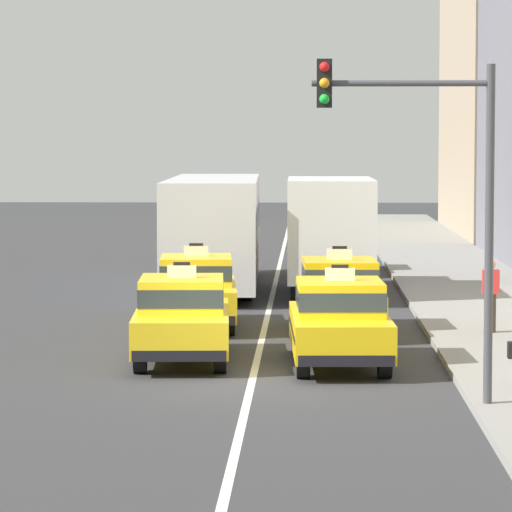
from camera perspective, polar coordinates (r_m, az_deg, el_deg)
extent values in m
plane|color=#353538|center=(27.75, -0.16, -4.67)|extent=(160.00, 160.00, 0.00)
cube|color=silver|center=(47.60, 0.73, -0.92)|extent=(0.14, 80.00, 0.01)
cube|color=gray|center=(42.85, 8.09, -1.45)|extent=(4.00, 90.00, 0.15)
cylinder|color=black|center=(31.93, -3.97, -2.92)|extent=(0.27, 0.65, 0.64)
cylinder|color=black|center=(31.89, -1.32, -2.92)|extent=(0.27, 0.65, 0.64)
cylinder|color=black|center=(28.90, -4.27, -3.68)|extent=(0.27, 0.65, 0.64)
cylinder|color=black|center=(28.86, -1.33, -3.68)|extent=(0.27, 0.65, 0.64)
cube|color=yellow|center=(30.34, -2.72, -2.63)|extent=(2.05, 4.59, 0.70)
cube|color=black|center=(30.34, -2.72, -2.54)|extent=(2.05, 4.23, 0.10)
cube|color=yellow|center=(30.12, -2.73, -1.40)|extent=(1.71, 2.19, 0.64)
cube|color=#2D3842|center=(30.12, -2.73, -1.40)|extent=(1.73, 2.21, 0.35)
cube|color=white|center=(30.08, -2.74, -0.57)|extent=(0.57, 0.15, 0.24)
cube|color=black|center=(30.07, -2.74, -0.28)|extent=(0.33, 0.13, 0.06)
cube|color=black|center=(32.57, -2.62, -2.60)|extent=(1.72, 0.23, 0.20)
cube|color=black|center=(28.19, -2.84, -3.67)|extent=(1.72, 0.23, 0.20)
cylinder|color=black|center=(37.38, -3.31, -1.87)|extent=(0.28, 0.65, 0.64)
cylinder|color=black|center=(37.36, -1.05, -1.87)|extent=(0.28, 0.65, 0.64)
cylinder|color=black|center=(34.34, -3.45, -2.42)|extent=(0.28, 0.65, 0.64)
cylinder|color=black|center=(34.32, -0.99, -2.41)|extent=(0.28, 0.65, 0.64)
cube|color=yellow|center=(35.80, -2.20, -1.57)|extent=(2.09, 4.61, 0.70)
cube|color=black|center=(35.80, -2.20, -1.49)|extent=(2.08, 4.25, 0.10)
cube|color=yellow|center=(35.59, -2.21, -0.52)|extent=(1.73, 2.20, 0.64)
cube|color=#2D3842|center=(35.59, -2.21, -0.52)|extent=(1.75, 2.22, 0.35)
cube|color=white|center=(35.56, -2.21, 0.18)|extent=(0.57, 0.16, 0.24)
cube|color=black|center=(35.55, -2.21, 0.42)|extent=(0.33, 0.13, 0.06)
cube|color=black|center=(38.03, -2.17, -1.61)|extent=(1.72, 0.25, 0.20)
cube|color=black|center=(33.63, -2.23, -2.38)|extent=(1.72, 0.25, 0.20)
cylinder|color=black|center=(48.45, -2.57, -0.46)|extent=(0.26, 0.65, 0.64)
cylinder|color=black|center=(48.38, -0.20, -0.46)|extent=(0.26, 0.65, 0.64)
cylinder|color=black|center=(41.76, -3.07, -1.22)|extent=(0.26, 0.65, 0.64)
cylinder|color=black|center=(41.69, -0.33, -1.23)|extent=(0.26, 0.65, 0.64)
cube|color=silver|center=(44.95, -1.53, 1.03)|extent=(2.77, 11.26, 2.90)
cube|color=#2D3842|center=(44.94, -1.54, 1.34)|extent=(2.78, 10.81, 0.84)
cube|color=black|center=(50.44, -1.31, 2.74)|extent=(2.13, 0.13, 0.36)
cylinder|color=black|center=(31.26, 1.55, -3.07)|extent=(0.26, 0.65, 0.64)
cylinder|color=black|center=(31.34, 4.26, -3.06)|extent=(0.26, 0.65, 0.64)
cylinder|color=black|center=(28.22, 1.74, -3.87)|extent=(0.26, 0.65, 0.64)
cylinder|color=black|center=(28.31, 4.74, -3.85)|extent=(0.26, 0.65, 0.64)
cube|color=yellow|center=(29.73, 3.07, -2.78)|extent=(1.97, 4.56, 0.70)
cube|color=black|center=(29.72, 3.07, -2.68)|extent=(1.97, 4.21, 0.10)
cube|color=yellow|center=(29.50, 3.09, -1.52)|extent=(1.68, 2.16, 0.64)
cube|color=#2D3842|center=(29.50, 3.09, -1.52)|extent=(1.70, 2.18, 0.35)
cube|color=white|center=(29.46, 3.09, -0.67)|extent=(0.56, 0.14, 0.24)
cube|color=black|center=(29.45, 3.09, -0.38)|extent=(0.32, 0.12, 0.06)
cube|color=black|center=(31.95, 2.84, -2.73)|extent=(1.71, 0.20, 0.20)
cube|color=black|center=(27.57, 3.33, -3.85)|extent=(1.71, 0.20, 0.20)
cylinder|color=black|center=(36.38, 1.76, -2.03)|extent=(0.26, 0.65, 0.64)
cylinder|color=black|center=(36.46, 4.08, -2.03)|extent=(0.26, 0.65, 0.64)
cylinder|color=black|center=(33.34, 1.94, -2.61)|extent=(0.26, 0.65, 0.64)
cylinder|color=black|center=(33.43, 4.47, -2.60)|extent=(0.26, 0.65, 0.64)
cube|color=yellow|center=(34.85, 3.06, -1.74)|extent=(1.97, 4.57, 0.70)
cube|color=black|center=(34.85, 3.06, -1.65)|extent=(1.98, 4.21, 0.10)
cube|color=yellow|center=(34.64, 3.08, -0.66)|extent=(1.68, 2.16, 0.64)
cube|color=#2D3842|center=(34.64, 3.08, -0.66)|extent=(1.70, 2.18, 0.35)
cube|color=white|center=(34.61, 3.08, 0.07)|extent=(0.56, 0.14, 0.24)
cube|color=black|center=(34.59, 3.08, 0.31)|extent=(0.32, 0.12, 0.06)
cube|color=black|center=(37.07, 2.86, -1.76)|extent=(1.71, 0.21, 0.20)
cube|color=black|center=(32.69, 3.28, -2.58)|extent=(1.71, 0.21, 0.20)
cylinder|color=black|center=(44.70, 1.46, -0.86)|extent=(0.24, 0.64, 0.64)
cylinder|color=black|center=(44.74, 3.89, -0.86)|extent=(0.24, 0.64, 0.64)
cylinder|color=black|center=(40.82, 1.44, -1.34)|extent=(0.24, 0.64, 0.64)
cylinder|color=black|center=(40.86, 4.11, -1.35)|extent=(0.24, 0.64, 0.64)
cube|color=maroon|center=(45.61, 2.65, 0.57)|extent=(2.11, 2.21, 2.10)
cube|color=#2D3842|center=(46.66, 2.63, 1.02)|extent=(1.93, 0.07, 0.76)
cube|color=silver|center=(42.32, 2.74, 1.02)|extent=(2.33, 5.22, 2.70)
cylinder|color=black|center=(52.17, 1.93, -0.12)|extent=(0.25, 0.64, 0.64)
cylinder|color=black|center=(52.22, 3.55, -0.12)|extent=(0.25, 0.64, 0.64)
cylinder|color=black|center=(49.12, 1.99, -0.39)|extent=(0.25, 0.64, 0.64)
cylinder|color=black|center=(49.17, 3.71, -0.40)|extent=(0.25, 0.64, 0.64)
cube|color=yellow|center=(50.64, 2.79, 0.14)|extent=(1.88, 4.53, 0.70)
cube|color=black|center=(50.63, 2.79, 0.20)|extent=(1.90, 4.17, 0.10)
cube|color=yellow|center=(50.44, 2.80, 0.89)|extent=(1.64, 2.13, 0.64)
cube|color=#2D3842|center=(50.44, 2.80, 0.89)|extent=(1.66, 2.15, 0.35)
cube|color=white|center=(50.42, 2.80, 1.39)|extent=(0.56, 0.13, 0.24)
cube|color=black|center=(50.41, 2.81, 1.56)|extent=(0.32, 0.12, 0.06)
cube|color=black|center=(52.86, 2.71, 0.04)|extent=(1.71, 0.17, 0.20)
cube|color=black|center=(48.45, 2.88, -0.34)|extent=(1.71, 0.17, 0.20)
cube|color=black|center=(26.53, 9.32, -3.42)|extent=(0.10, 0.20, 0.28)
cylinder|color=#473828|center=(34.11, 8.59, -2.08)|extent=(0.24, 0.24, 0.84)
cube|color=red|center=(34.04, 8.60, -0.94)|extent=(0.36, 0.22, 0.52)
sphere|color=tan|center=(34.01, 8.60, -0.32)|extent=(0.20, 0.20, 0.20)
cylinder|color=#47474C|center=(24.72, 8.54, 0.60)|extent=(0.14, 0.14, 5.50)
cylinder|color=#47474C|center=(24.56, 5.34, 6.32)|extent=(2.80, 0.10, 0.10)
cube|color=black|center=(24.52, 2.52, 6.34)|extent=(0.24, 0.24, 0.76)
sphere|color=red|center=(24.40, 2.53, 6.94)|extent=(0.16, 0.16, 0.16)
sphere|color=orange|center=(24.39, 2.52, 6.35)|extent=(0.16, 0.16, 0.16)
sphere|color=green|center=(24.38, 2.52, 5.76)|extent=(0.16, 0.16, 0.16)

